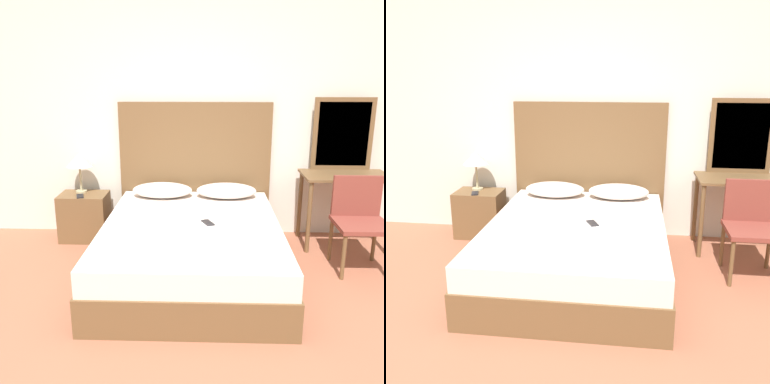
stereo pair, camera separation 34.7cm
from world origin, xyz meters
The scene contains 13 objects.
ground_plane centered at (0.00, 0.00, 0.00)m, with size 16.00×16.00×0.00m, color #9E5B42.
wall_back centered at (0.00, 2.49, 1.35)m, with size 10.00×0.06×2.70m.
bed centered at (0.07, 1.37, 0.24)m, with size 1.56×2.04×0.49m.
headboard centered at (0.07, 2.41, 0.73)m, with size 1.64×0.05×1.46m.
pillow_left centered at (-0.27, 2.16, 0.57)m, with size 0.63×0.36×0.15m.
pillow_right centered at (0.40, 2.16, 0.57)m, with size 0.63×0.36×0.15m.
phone_on_bed centered at (0.21, 1.36, 0.50)m, with size 0.13×0.17×0.01m.
nightstand centered at (-1.13, 2.19, 0.25)m, with size 0.50×0.37×0.51m.
table_lamp centered at (-1.17, 2.26, 0.85)m, with size 0.29×0.29×0.42m.
phone_on_nightstand centered at (-1.13, 2.10, 0.51)m, with size 0.11×0.16×0.01m.
vanity_desk centered at (1.61, 2.12, 0.62)m, with size 0.88×0.52×0.76m.
vanity_mirror centered at (1.61, 2.35, 1.14)m, with size 0.62×0.03×0.76m.
chair centered at (1.60, 1.60, 0.49)m, with size 0.47×0.47×0.84m.
Camera 1 is at (0.19, -2.16, 1.77)m, focal length 40.00 mm.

